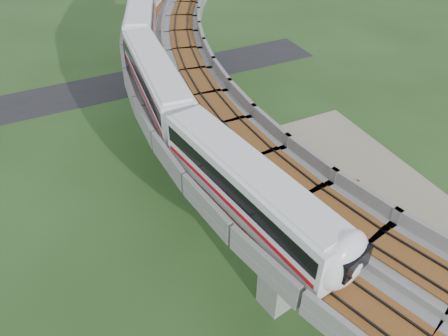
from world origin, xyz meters
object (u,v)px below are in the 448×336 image
(car_white, at_px, (363,197))
(metro_train, at_px, (170,44))
(car_dark, at_px, (293,172))
(car_red, at_px, (350,191))

(car_white, bearing_deg, metro_train, 104.96)
(metro_train, distance_m, car_dark, 17.91)
(metro_train, relative_size, car_white, 14.85)
(car_red, xyz_separation_m, car_dark, (-3.45, 5.03, 0.04))
(metro_train, height_order, car_dark, metro_train)
(metro_train, xyz_separation_m, car_white, (12.87, -16.66, -11.58))
(metro_train, bearing_deg, car_dark, -49.49)
(car_white, distance_m, car_red, 1.38)
(metro_train, xyz_separation_m, car_red, (12.31, -15.40, -11.66))
(car_red, bearing_deg, car_white, -17.49)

